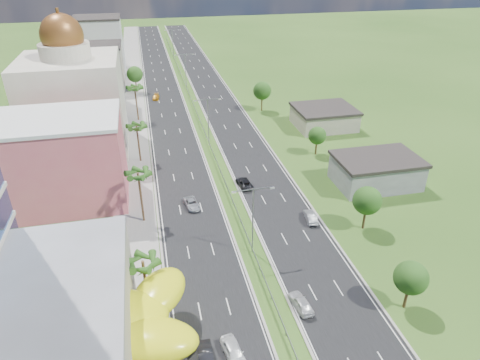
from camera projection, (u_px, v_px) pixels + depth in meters
ground at (271, 299)px, 55.29m from camera, size 500.00×500.00×0.00m
road_left at (164, 95)px, 130.70m from camera, size 11.00×260.00×0.04m
road_right at (212, 92)px, 133.63m from camera, size 11.00×260.00×0.04m
sidewalk_left at (132, 97)px, 128.83m from camera, size 7.00×260.00×0.12m
median_guardrail at (196, 111)px, 116.49m from camera, size 0.10×216.06×0.76m
streetlight_median_b at (253, 214)px, 60.58m from camera, size 6.04×0.25×11.00m
streetlight_median_c at (208, 117)px, 94.75m from camera, size 6.04×0.25×11.00m
streetlight_median_d at (185, 68)px, 133.20m from camera, size 6.04×0.25×11.00m
streetlight_median_e at (173, 40)px, 171.64m from camera, size 6.04×0.25×11.00m
lime_canopy at (104, 321)px, 45.56m from camera, size 18.00×15.00×7.40m
pink_shophouse at (64, 162)px, 73.55m from camera, size 20.00×15.00×15.00m
domed_building at (74, 99)px, 91.34m from camera, size 20.00×20.00×28.70m
midrise_grey at (91, 82)px, 114.51m from camera, size 16.00×15.00×16.00m
midrise_beige at (97, 68)px, 134.03m from camera, size 16.00×15.00×13.00m
midrise_white at (100, 45)px, 152.47m from camera, size 16.00×15.00×18.00m
shed_near at (376, 172)px, 80.90m from camera, size 15.00×10.00×5.00m
shed_far at (324, 118)px, 107.07m from camera, size 14.00×12.00×4.40m
palm_tree_b at (143, 264)px, 50.57m from camera, size 3.60×3.60×8.10m
palm_tree_c at (138, 176)px, 66.96m from camera, size 3.60×3.60×9.60m
palm_tree_d at (137, 128)px, 87.07m from camera, size 3.60×3.60×8.60m
palm_tree_e at (135, 89)px, 108.06m from camera, size 3.60×3.60×9.40m
leafy_tree_lfar at (135, 74)px, 130.73m from camera, size 4.90×4.90×8.05m
leafy_tree_ra at (411, 278)px, 51.84m from camera, size 4.20×4.20×6.90m
leafy_tree_rb at (367, 201)px, 66.75m from camera, size 4.55×4.55×7.47m
leafy_tree_rc at (317, 136)px, 91.65m from camera, size 3.85×3.85×6.33m
leafy_tree_rd at (262, 91)px, 115.92m from camera, size 4.90×4.90×8.05m
car_white_near_left at (234, 352)px, 47.13m from camera, size 2.63×4.93×1.60m
car_dark_left at (206, 358)px, 46.41m from camera, size 1.73×4.72×1.54m
car_silver_mid_left at (192, 204)px, 74.47m from camera, size 2.87×4.95×1.30m
car_yellow_far_left at (156, 97)px, 126.97m from camera, size 2.35×4.52×1.25m
car_white_near_right at (301, 303)px, 53.67m from camera, size 2.39×4.68×1.53m
car_silver_right at (311, 217)px, 70.77m from camera, size 2.07×4.51×1.43m
car_dark_far_right at (244, 183)px, 80.88m from camera, size 2.84×5.19×1.38m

